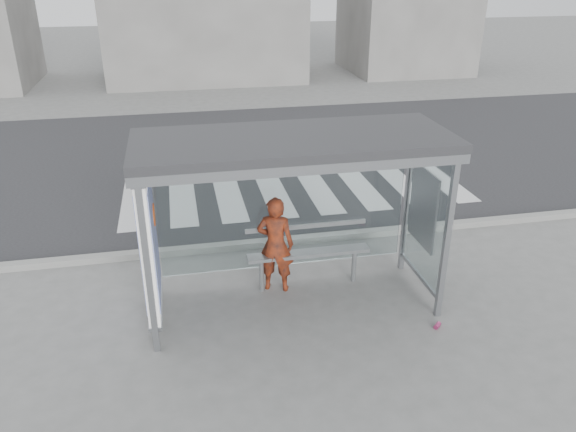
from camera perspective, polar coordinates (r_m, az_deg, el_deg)
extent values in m
plane|color=slate|center=(8.56, 0.53, -8.94)|extent=(80.00, 80.00, 0.00)
cube|color=#272729|center=(14.82, -5.18, 6.00)|extent=(30.00, 10.00, 0.01)
cube|color=gray|center=(10.18, -1.77, -2.67)|extent=(30.00, 0.18, 0.12)
cube|color=silver|center=(12.44, -15.27, 1.42)|extent=(0.55, 3.00, 0.00)
cube|color=silver|center=(12.40, -10.68, 1.82)|extent=(0.55, 3.00, 0.00)
cube|color=silver|center=(12.44, -6.08, 2.20)|extent=(0.55, 3.00, 0.00)
cube|color=silver|center=(12.57, -1.54, 2.56)|extent=(0.55, 3.00, 0.00)
cube|color=silver|center=(12.76, 2.88, 2.90)|extent=(0.55, 3.00, 0.00)
cube|color=silver|center=(13.04, 7.15, 3.21)|extent=(0.55, 3.00, 0.00)
cube|color=silver|center=(13.38, 11.23, 3.49)|extent=(0.55, 3.00, 0.00)
cube|color=silver|center=(13.78, 15.09, 3.74)|extent=(0.55, 3.00, 0.00)
cube|color=gray|center=(7.19, -14.07, -5.20)|extent=(0.08, 0.08, 2.50)
cube|color=gray|center=(7.98, 15.84, -2.25)|extent=(0.08, 0.08, 2.50)
cube|color=gray|center=(8.44, -13.87, -0.52)|extent=(0.08, 0.08, 2.50)
cube|color=gray|center=(9.12, 12.00, 1.64)|extent=(0.08, 0.08, 2.50)
cube|color=#2D2D30|center=(7.45, 0.60, 7.67)|extent=(4.25, 1.65, 0.12)
cube|color=gray|center=(6.78, 1.96, 4.92)|extent=(4.25, 0.06, 0.18)
cube|color=white|center=(8.53, -0.42, 0.92)|extent=(3.80, 0.02, 2.00)
cube|color=white|center=(7.78, -14.00, -2.35)|extent=(0.15, 1.25, 2.00)
cube|color=#3343BA|center=(7.78, -13.38, -2.30)|extent=(0.01, 1.10, 1.70)
cylinder|color=#DE4E13|center=(7.90, -13.46, 0.14)|extent=(0.02, 0.32, 0.32)
cube|color=white|center=(8.52, 13.83, 0.13)|extent=(0.03, 1.25, 2.00)
cube|color=beige|center=(8.51, 13.57, 0.86)|extent=(0.03, 0.86, 1.16)
cube|color=slate|center=(25.10, -8.61, 19.38)|extent=(8.00, 5.00, 5.00)
imported|color=#C97112|center=(8.55, -1.29, -2.91)|extent=(0.66, 0.54, 1.56)
cube|color=gray|center=(8.72, 2.12, -3.79)|extent=(1.92, 0.23, 0.05)
cylinder|color=gray|center=(8.74, -2.69, -6.02)|extent=(0.07, 0.07, 0.56)
cylinder|color=gray|center=(9.05, 6.70, -5.01)|extent=(0.07, 0.07, 0.56)
cube|color=gray|center=(8.71, 1.87, -1.05)|extent=(1.92, 0.04, 0.06)
cylinder|color=#CC3C7A|center=(8.33, 14.94, -10.70)|extent=(0.14, 0.13, 0.07)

